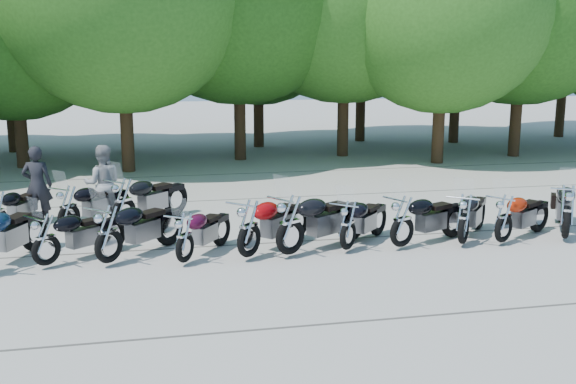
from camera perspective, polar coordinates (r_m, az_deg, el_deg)
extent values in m
plane|color=#A39D93|center=(13.11, 1.33, -6.02)|extent=(90.00, 90.00, 0.00)
cylinder|color=#3A2614|center=(25.50, -21.73, 5.62)|extent=(0.44, 0.44, 3.31)
sphere|color=#286319|center=(25.43, -22.37, 13.84)|extent=(7.31, 7.31, 7.31)
cylinder|color=#3A2614|center=(23.50, -13.54, 6.44)|extent=(0.44, 0.44, 3.93)
cylinder|color=#3A2614|center=(25.55, -4.12, 7.35)|extent=(0.44, 0.44, 4.13)
cylinder|color=#3A2614|center=(26.51, 4.69, 7.46)|extent=(0.44, 0.44, 4.09)
cylinder|color=#3A2614|center=(25.31, 12.66, 6.48)|extent=(0.44, 0.44, 3.62)
sphere|color=#357721|center=(25.28, 13.08, 15.56)|extent=(8.00, 8.00, 8.00)
cylinder|color=#3A2614|center=(27.82, 18.78, 6.96)|extent=(0.44, 0.44, 3.98)
cylinder|color=#3A2614|center=(29.73, -22.38, 6.53)|extent=(0.44, 0.44, 3.52)
sphere|color=#357721|center=(29.69, -22.98, 14.03)|extent=(7.78, 7.78, 7.78)
cylinder|color=#3A2614|center=(28.70, -13.61, 6.82)|extent=(0.44, 0.44, 3.42)
sphere|color=#286319|center=(28.65, -13.98, 14.39)|extent=(7.56, 7.56, 7.56)
cylinder|color=#3A2614|center=(29.09, -2.51, 7.34)|extent=(0.44, 0.44, 3.56)
sphere|color=#286319|center=(29.06, -2.58, 15.13)|extent=(7.88, 7.88, 7.88)
cylinder|color=#3A2614|center=(31.20, 6.17, 7.76)|extent=(0.44, 0.44, 3.76)
sphere|color=#286319|center=(31.20, 6.34, 15.41)|extent=(8.31, 8.31, 8.31)
cylinder|color=#3A2614|center=(31.39, 13.96, 7.39)|extent=(0.44, 0.44, 3.63)
sphere|color=#357721|center=(31.37, 14.33, 14.72)|extent=(8.02, 8.02, 8.02)
cylinder|color=#3A2614|center=(35.11, 22.19, 7.91)|extent=(0.44, 0.44, 4.37)
imported|color=black|center=(16.90, -20.46, 0.55)|extent=(0.71, 0.49, 1.87)
imported|color=gray|center=(16.65, -15.40, 0.69)|extent=(0.91, 0.71, 1.86)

